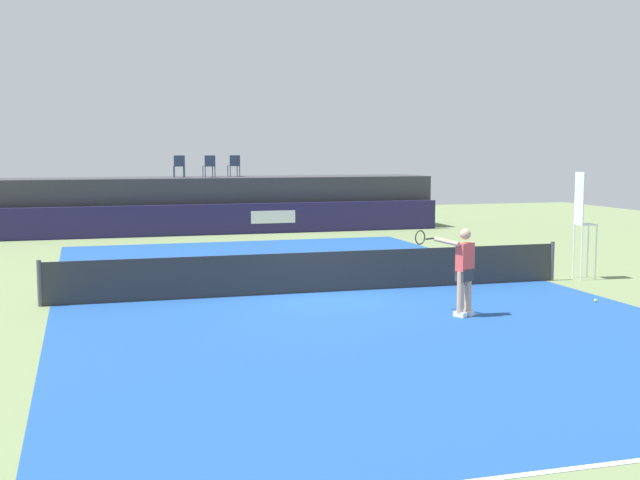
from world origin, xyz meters
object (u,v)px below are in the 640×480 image
at_px(spectator_chair_left, 209,165).
at_px(spectator_chair_center, 234,165).
at_px(tennis_ball, 596,300).
at_px(umpire_chair, 582,218).
at_px(spectator_chair_far_left, 179,165).
at_px(tennis_player, 463,269).
at_px(net_post_far, 552,261).
at_px(net_post_near, 39,283).

height_order(spectator_chair_left, spectator_chair_center, same).
bearing_deg(tennis_ball, umpire_chair, 61.84).
relative_size(spectator_chair_far_left, spectator_chair_center, 1.00).
relative_size(spectator_chair_far_left, tennis_player, 0.50).
height_order(spectator_chair_far_left, tennis_player, spectator_chair_far_left).
height_order(umpire_chair, net_post_far, umpire_chair).
distance_m(net_post_near, tennis_ball, 12.05).
xyz_separation_m(net_post_near, tennis_ball, (11.68, -2.90, -0.46)).
distance_m(spectator_chair_far_left, umpire_chair, 17.55).
bearing_deg(spectator_chair_left, spectator_chair_far_left, 166.51).
height_order(spectator_chair_center, umpire_chair, spectator_chair_center).
bearing_deg(spectator_chair_left, tennis_player, -82.95).
bearing_deg(umpire_chair, spectator_chair_center, 111.83).
xyz_separation_m(spectator_chair_center, tennis_player, (1.18, -18.95, -1.73)).
bearing_deg(tennis_player, spectator_chair_left, 97.05).
height_order(tennis_player, tennis_ball, tennis_player).
xyz_separation_m(spectator_chair_center, umpire_chair, (6.21, -15.50, -1.11)).
bearing_deg(net_post_far, spectator_chair_left, 113.30).
height_order(spectator_chair_left, tennis_ball, spectator_chair_left).
relative_size(spectator_chair_left, net_post_far, 0.89).
bearing_deg(net_post_far, spectator_chair_center, 109.10).
bearing_deg(net_post_far, spectator_chair_far_left, 116.57).
bearing_deg(spectator_chair_left, net_post_far, -66.70).
height_order(spectator_chair_center, tennis_player, spectator_chair_center).
bearing_deg(net_post_near, tennis_player, -22.74).
xyz_separation_m(net_post_near, net_post_far, (12.40, 0.00, 0.00)).
bearing_deg(net_post_far, net_post_near, 180.00).
xyz_separation_m(net_post_near, tennis_player, (8.21, -3.44, 0.46)).
xyz_separation_m(net_post_far, tennis_player, (-4.19, -3.44, 0.46)).
bearing_deg(spectator_chair_left, net_post_near, -111.49).
distance_m(spectator_chair_left, net_post_near, 16.31).
xyz_separation_m(spectator_chair_far_left, tennis_player, (3.47, -18.76, -1.73)).
distance_m(spectator_chair_left, umpire_chair, 16.75).
bearing_deg(spectator_chair_far_left, umpire_chair, -60.96).
height_order(net_post_near, tennis_player, tennis_player).
relative_size(net_post_far, tennis_player, 0.56).
bearing_deg(tennis_player, net_post_far, 39.36).
relative_size(spectator_chair_center, net_post_near, 0.89).
relative_size(spectator_chair_center, tennis_player, 0.50).
xyz_separation_m(spectator_chair_far_left, spectator_chair_left, (1.18, -0.28, 0.00)).
bearing_deg(spectator_chair_center, spectator_chair_left, -156.86).
relative_size(spectator_chair_far_left, umpire_chair, 0.32).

